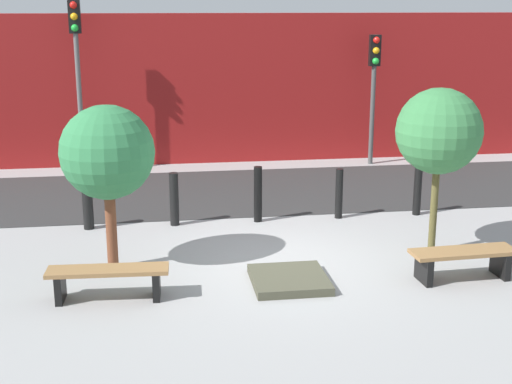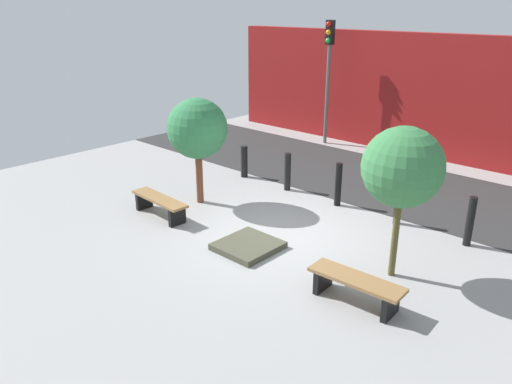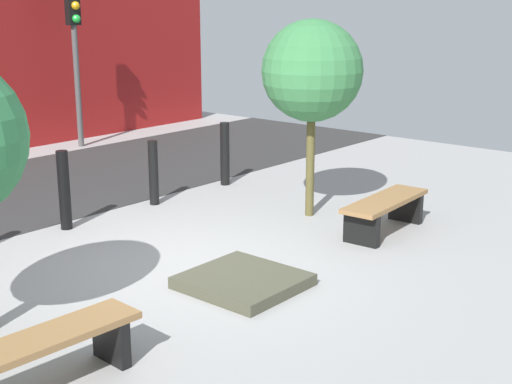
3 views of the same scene
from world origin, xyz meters
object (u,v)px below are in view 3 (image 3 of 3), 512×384
(bench_left, at_px, (39,353))
(traffic_light_mid_west, at_px, (75,37))
(bench_right, at_px, (385,209))
(tree_behind_right_bench, at_px, (312,71))
(planter_bed, at_px, (243,281))
(bollard_far_right, at_px, (225,154))
(bollard_center, at_px, (64,190))
(bollard_right, at_px, (153,173))

(bench_left, height_order, traffic_light_mid_west, traffic_light_mid_west)
(bench_right, bearing_deg, tree_behind_right_bench, 87.12)
(planter_bed, bearing_deg, traffic_light_mid_west, 64.81)
(bench_left, distance_m, bollard_far_right, 6.76)
(bollard_far_right, height_order, traffic_light_mid_west, traffic_light_mid_west)
(bollard_center, bearing_deg, planter_bed, -90.00)
(bench_left, distance_m, bench_right, 5.30)
(bollard_center, height_order, bollard_right, bollard_center)
(traffic_light_mid_west, bearing_deg, bollard_right, -114.20)
(bench_left, xyz_separation_m, tree_behind_right_bench, (5.30, 1.24, 1.73))
(bench_left, height_order, bollard_center, bollard_center)
(bollard_center, relative_size, traffic_light_mid_west, 0.33)
(bollard_center, height_order, traffic_light_mid_west, traffic_light_mid_west)
(bench_left, relative_size, tree_behind_right_bench, 0.62)
(tree_behind_right_bench, relative_size, traffic_light_mid_west, 0.84)
(planter_bed, bearing_deg, bench_left, -175.68)
(bench_left, relative_size, bollard_far_right, 1.63)
(bench_right, height_order, bollard_far_right, bollard_far_right)
(bollard_right, height_order, traffic_light_mid_west, traffic_light_mid_west)
(planter_bed, xyz_separation_m, bollard_far_right, (3.20, 3.19, 0.47))
(bollard_far_right, bearing_deg, planter_bed, -135.03)
(bench_left, xyz_separation_m, bollard_far_right, (5.85, 3.39, 0.20))
(planter_bed, height_order, bollard_center, bollard_center)
(bench_right, height_order, planter_bed, bench_right)
(bollard_far_right, relative_size, traffic_light_mid_west, 0.32)
(bollard_right, height_order, bollard_far_right, bollard_far_right)
(bench_left, xyz_separation_m, traffic_light_mid_west, (6.32, 8.01, 1.97))
(bench_left, height_order, bollard_far_right, bollard_far_right)
(tree_behind_right_bench, bearing_deg, planter_bed, -158.59)
(planter_bed, relative_size, tree_behind_right_bench, 0.42)
(bollard_right, bearing_deg, traffic_light_mid_west, 65.80)
(traffic_light_mid_west, bearing_deg, planter_bed, -115.19)
(bench_right, xyz_separation_m, tree_behind_right_bench, (-0.00, 1.24, 1.73))
(planter_bed, relative_size, bollard_far_right, 1.10)
(bollard_center, bearing_deg, traffic_light_mid_west, 51.50)
(tree_behind_right_bench, height_order, bollard_right, tree_behind_right_bench)
(bench_left, xyz_separation_m, bench_right, (5.30, 0.00, -0.00))
(tree_behind_right_bench, height_order, bollard_far_right, tree_behind_right_bench)
(planter_bed, height_order, bollard_far_right, bollard_far_right)
(bollard_right, bearing_deg, bollard_center, 180.00)
(bollard_center, xyz_separation_m, bollard_far_right, (3.20, 0.00, -0.01))
(bench_left, relative_size, bollard_right, 1.75)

